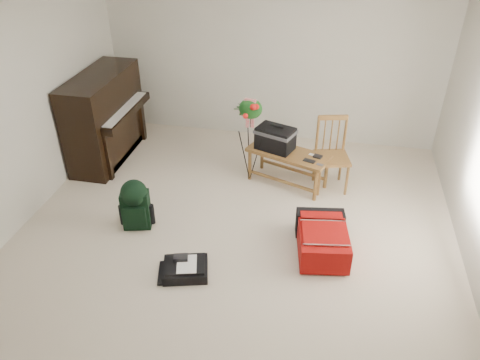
% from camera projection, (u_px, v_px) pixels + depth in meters
% --- Properties ---
extents(floor, '(5.00, 5.50, 0.01)m').
position_uv_depth(floor, '(232.00, 244.00, 5.26)').
color(floor, beige).
rests_on(floor, ground).
extents(ceiling, '(5.00, 5.50, 0.01)m').
position_uv_depth(ceiling, '(229.00, 15.00, 3.91)').
color(ceiling, white).
rests_on(ceiling, wall_back).
extents(wall_back, '(5.00, 0.04, 2.50)m').
position_uv_depth(wall_back, '(272.00, 58.00, 6.85)').
color(wall_back, beige).
rests_on(wall_back, floor).
extents(wall_left, '(0.04, 5.50, 2.50)m').
position_uv_depth(wall_left, '(3.00, 124.00, 5.01)').
color(wall_left, beige).
rests_on(wall_left, floor).
extents(piano, '(0.71, 1.50, 1.25)m').
position_uv_depth(piano, '(106.00, 119.00, 6.63)').
color(piano, black).
rests_on(piano, floor).
extents(bench, '(1.15, 0.76, 0.82)m').
position_uv_depth(bench, '(278.00, 145.00, 6.03)').
color(bench, brown).
rests_on(bench, floor).
extents(dining_chair, '(0.51, 0.51, 0.96)m').
position_uv_depth(dining_chair, '(332.00, 155.00, 6.01)').
color(dining_chair, brown).
rests_on(dining_chair, floor).
extents(red_suitcase, '(0.63, 0.84, 0.33)m').
position_uv_depth(red_suitcase, '(323.00, 236.00, 5.10)').
color(red_suitcase, '#B31207').
rests_on(red_suitcase, floor).
extents(black_duffel, '(0.53, 0.47, 0.19)m').
position_uv_depth(black_duffel, '(185.00, 268.00, 4.84)').
color(black_duffel, black).
rests_on(black_duffel, floor).
extents(green_backpack, '(0.35, 0.32, 0.63)m').
position_uv_depth(green_backpack, '(135.00, 202.00, 5.35)').
color(green_backpack, black).
rests_on(green_backpack, floor).
extents(flower_stand, '(0.44, 0.44, 1.22)m').
position_uv_depth(flower_stand, '(250.00, 141.00, 6.08)').
color(flower_stand, black).
rests_on(flower_stand, floor).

